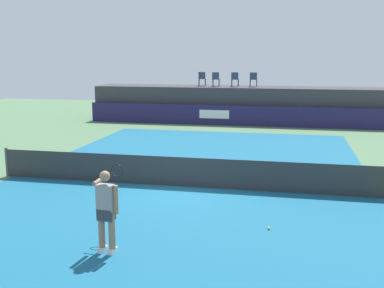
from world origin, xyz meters
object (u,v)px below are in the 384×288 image
at_px(spectator_chair_left, 216,79).
at_px(tennis_ball, 269,228).
at_px(net_post_near, 7,162).
at_px(tennis_player, 106,208).
at_px(spectator_chair_far_left, 202,78).
at_px(spectator_chair_right, 253,79).
at_px(spectator_chair_center, 235,79).

xyz_separation_m(spectator_chair_left, tennis_ball, (4.25, -18.36, -2.66)).
xyz_separation_m(net_post_near, tennis_player, (5.79, -5.21, 0.46)).
distance_m(net_post_near, tennis_player, 7.80).
height_order(spectator_chair_far_left, spectator_chair_right, same).
relative_size(spectator_chair_left, tennis_player, 0.50).
relative_size(spectator_chair_far_left, spectator_chair_left, 1.00).
bearing_deg(spectator_chair_far_left, spectator_chair_center, -6.34).
relative_size(spectator_chair_far_left, tennis_ball, 13.06).
bearing_deg(tennis_ball, spectator_chair_right, 95.92).
xyz_separation_m(spectator_chair_left, tennis_player, (0.98, -20.36, -1.73)).
height_order(net_post_near, tennis_player, tennis_player).
bearing_deg(tennis_player, net_post_near, 138.02).
xyz_separation_m(spectator_chair_center, spectator_chair_right, (1.14, 0.10, 0.00)).
distance_m(spectator_chair_right, tennis_ball, 18.89).
bearing_deg(spectator_chair_far_left, spectator_chair_left, -21.40).
relative_size(spectator_chair_center, tennis_ball, 13.06).
height_order(spectator_chair_far_left, net_post_near, spectator_chair_far_left).
distance_m(tennis_player, tennis_ball, 3.95).
bearing_deg(spectator_chair_center, spectator_chair_right, 4.90).
relative_size(spectator_chair_far_left, spectator_chair_center, 1.00).
height_order(spectator_chair_center, spectator_chair_right, same).
bearing_deg(spectator_chair_far_left, tennis_player, -84.68).
bearing_deg(net_post_near, spectator_chair_right, 65.10).
relative_size(spectator_chair_right, net_post_near, 0.89).
relative_size(spectator_chair_far_left, net_post_near, 0.89).
distance_m(net_post_near, tennis_ball, 9.63).
bearing_deg(spectator_chair_right, spectator_chair_far_left, 177.57).
bearing_deg(spectator_chair_center, spectator_chair_far_left, 173.66).
distance_m(spectator_chair_left, tennis_ball, 19.04).
distance_m(spectator_chair_center, spectator_chair_right, 1.15).
height_order(spectator_chair_left, tennis_ball, spectator_chair_left).
bearing_deg(spectator_chair_center, tennis_player, -90.58).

